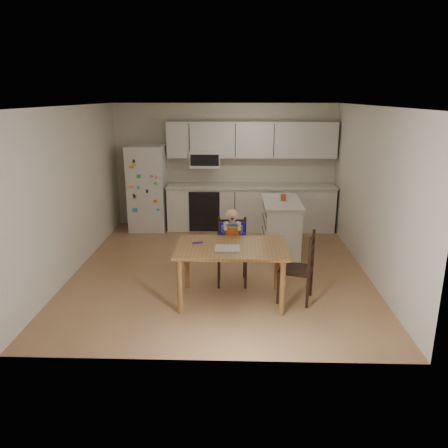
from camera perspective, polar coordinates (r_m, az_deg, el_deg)
room at (r=7.06m, az=-0.34°, el=5.07°), size 4.52×5.01×2.51m
refrigerator at (r=8.96m, az=-9.93°, el=4.66°), size 0.72×0.70×1.70m
kitchen_run at (r=8.86m, az=3.34°, el=4.93°), size 3.37×0.62×2.15m
kitchen_island at (r=7.69m, az=7.45°, el=-0.22°), size 0.64×1.22×0.90m
red_cup at (r=7.57m, az=7.74°, el=3.45°), size 0.09×0.09×0.11m
dining_table at (r=5.69m, az=0.99°, el=-3.89°), size 1.44×0.92×0.77m
napkin at (r=5.56m, az=0.45°, el=-3.19°), size 0.32×0.27×0.01m
toddler_spoon at (r=5.77m, az=-3.58°, el=-2.44°), size 0.12×0.06×0.02m
chair_booster at (r=6.27m, az=1.06°, el=-1.87°), size 0.43×0.43×1.12m
chair_side at (r=5.82m, az=10.33°, el=-5.04°), size 0.52×0.52×0.95m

